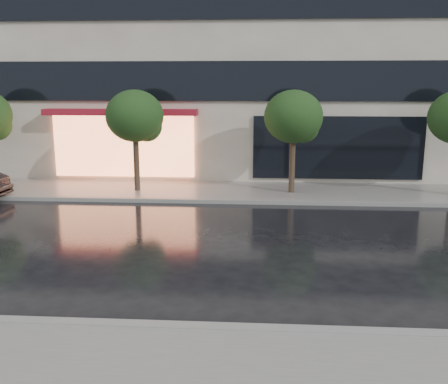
{
  "coord_description": "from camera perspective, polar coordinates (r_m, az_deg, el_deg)",
  "views": [
    {
      "loc": [
        1.67,
        -8.86,
        4.21
      ],
      "look_at": [
        0.81,
        3.99,
        1.4
      ],
      "focal_mm": 40.0,
      "sensor_mm": 36.0,
      "label": 1
    }
  ],
  "objects": [
    {
      "name": "ground",
      "position": [
        9.95,
        -6.34,
        -12.8
      ],
      "size": [
        120.0,
        120.0,
        0.0
      ],
      "primitive_type": "plane",
      "color": "black",
      "rests_on": "ground"
    },
    {
      "name": "sidewalk_far",
      "position": [
        19.62,
        -1.13,
        0.1
      ],
      "size": [
        60.0,
        3.5,
        0.12
      ],
      "primitive_type": "cube",
      "color": "slate",
      "rests_on": "ground"
    },
    {
      "name": "curb_near",
      "position": [
        9.04,
        -7.49,
        -15.07
      ],
      "size": [
        60.0,
        0.25,
        0.14
      ],
      "primitive_type": "cube",
      "color": "gray",
      "rests_on": "ground"
    },
    {
      "name": "curb_far",
      "position": [
        17.92,
        -1.61,
        -1.05
      ],
      "size": [
        60.0,
        0.25,
        0.14
      ],
      "primitive_type": "cube",
      "color": "gray",
      "rests_on": "ground"
    },
    {
      "name": "tree_mid_west",
      "position": [
        19.48,
        -9.96,
        8.34
      ],
      "size": [
        2.2,
        2.2,
        3.99
      ],
      "color": "#33261C",
      "rests_on": "ground"
    },
    {
      "name": "tree_mid_east",
      "position": [
        18.98,
        8.12,
        8.3
      ],
      "size": [
        2.2,
        2.2,
        3.99
      ],
      "color": "#33261C",
      "rests_on": "ground"
    }
  ]
}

